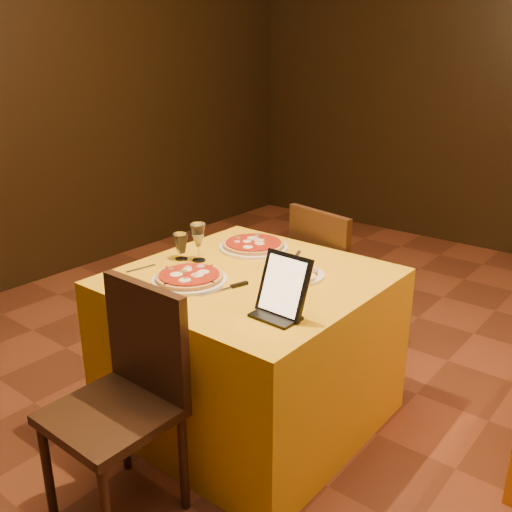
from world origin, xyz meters
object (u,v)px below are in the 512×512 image
Objects in this scene: main_table at (250,348)px; pizza_near at (189,278)px; chair_main_near at (111,414)px; pizza_far at (253,245)px; tablet at (284,285)px; chair_main_far at (340,282)px; wine_glass at (198,242)px; water_glass at (181,247)px.

main_table is 3.30× the size of pizza_near.
chair_main_near is 2.57× the size of pizza_far.
tablet is at bearing -42.49° from pizza_far.
chair_main_far is at bearing 81.00° from pizza_near.
chair_main_far is (0.00, 0.81, 0.08)m from main_table.
pizza_near is 0.27m from wine_glass.
pizza_near is at bearing -83.38° from pizza_far.
wine_glass is 0.78× the size of tablet.
chair_main_near is 0.94m from wine_glass.
chair_main_far is 0.96m from wine_glass.
pizza_near is 1.75× the size of wine_glass.
wine_glass is at bearing -106.00° from pizza_far.
tablet is (0.35, 0.58, 0.41)m from chair_main_near.
chair_main_near is 4.79× the size of wine_glass.
pizza_far is 2.72× the size of water_glass.
wine_glass reaches higher than pizza_near.
main_table is 0.81m from chair_main_far.
tablet is at bearing 59.08° from chair_main_near.
tablet reaches higher than pizza_near.
chair_main_far reaches higher than pizza_far.
main_table is 1.21× the size of chair_main_far.
chair_main_far is (0.00, 1.62, 0.00)m from chair_main_near.
wine_glass reaches higher than pizza_far.
chair_main_near reaches higher than water_glass.
main_table is at bearing 1.65° from wine_glass.
water_glass reaches higher than main_table.
main_table is 3.11× the size of pizza_far.
wine_glass is 0.70m from tablet.
tablet is (0.35, -1.04, 0.41)m from chair_main_far.
pizza_far reaches higher than main_table.
water_glass is at bearing 117.84° from chair_main_near.
chair_main_far is 1.09m from pizza_near.
tablet reaches higher than pizza_far.
pizza_near is 2.56× the size of water_glass.
wine_glass reaches higher than chair_main_far.
main_table is 5.79× the size of wine_glass.
chair_main_near and chair_main_far have the same top height.
pizza_far is at bearing 96.62° from pizza_near.
main_table is 4.51× the size of tablet.
pizza_near and pizza_far have the same top height.
chair_main_far reaches higher than water_glass.
wine_glass is at bearing 111.86° from chair_main_near.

